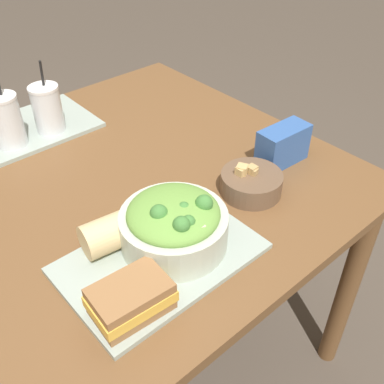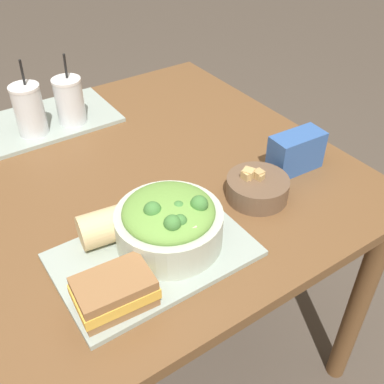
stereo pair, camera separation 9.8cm
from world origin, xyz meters
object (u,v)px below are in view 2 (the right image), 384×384
at_px(salad_bowl, 169,222).
at_px(sandwich_near, 114,292).
at_px(soup_bowl, 257,187).
at_px(drink_cup_red, 70,102).
at_px(baguette_near, 111,225).
at_px(drink_cup_dark, 30,111).
at_px(chip_bag, 296,152).

bearing_deg(salad_bowl, sandwich_near, -154.17).
xyz_separation_m(soup_bowl, drink_cup_red, (-0.23, 0.58, 0.05)).
bearing_deg(baguette_near, sandwich_near, 163.57).
relative_size(soup_bowl, drink_cup_dark, 0.68).
relative_size(baguette_near, chip_bag, 0.95).
xyz_separation_m(salad_bowl, drink_cup_red, (0.03, 0.61, 0.01)).
relative_size(salad_bowl, sandwich_near, 1.50).
distance_m(soup_bowl, chip_bag, 0.17).
bearing_deg(sandwich_near, chip_bag, 17.50).
distance_m(sandwich_near, drink_cup_red, 0.72).
bearing_deg(drink_cup_red, baguette_near, -103.51).
height_order(sandwich_near, drink_cup_red, drink_cup_red).
bearing_deg(drink_cup_red, soup_bowl, -68.22).
distance_m(soup_bowl, drink_cup_red, 0.63).
xyz_separation_m(drink_cup_red, chip_bag, (0.39, -0.55, -0.03)).
bearing_deg(salad_bowl, drink_cup_dark, 98.43).
bearing_deg(drink_cup_red, sandwich_near, -106.13).
height_order(baguette_near, drink_cup_dark, drink_cup_dark).
height_order(salad_bowl, baguette_near, salad_bowl).
distance_m(baguette_near, drink_cup_dark, 0.53).
xyz_separation_m(baguette_near, drink_cup_red, (0.13, 0.53, 0.03)).
height_order(baguette_near, chip_bag, chip_bag).
bearing_deg(soup_bowl, chip_bag, 13.06).
distance_m(baguette_near, chip_bag, 0.52).
xyz_separation_m(sandwich_near, drink_cup_red, (0.20, 0.69, 0.03)).
bearing_deg(salad_bowl, drink_cup_red, 87.17).
height_order(drink_cup_dark, drink_cup_red, drink_cup_dark).
bearing_deg(sandwich_near, salad_bowl, 29.84).
height_order(sandwich_near, baguette_near, baguette_near).
relative_size(drink_cup_dark, drink_cup_red, 1.05).
height_order(sandwich_near, chip_bag, chip_bag).
relative_size(soup_bowl, sandwich_near, 1.00).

